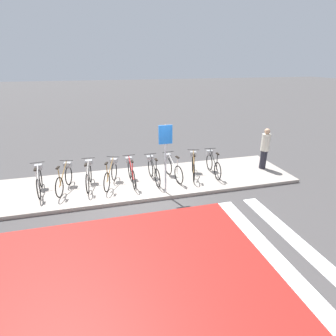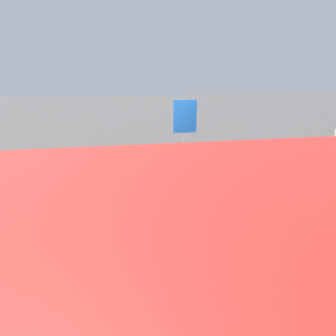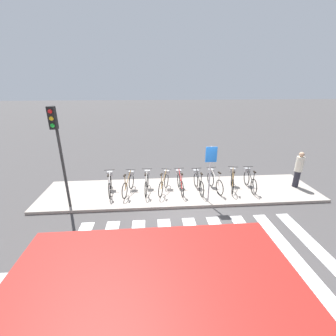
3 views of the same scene
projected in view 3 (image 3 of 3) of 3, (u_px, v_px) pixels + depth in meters
name	position (u px, v px, depth m)	size (l,w,h in m)	color
ground_plane	(185.00, 209.00, 8.91)	(120.00, 120.00, 0.00)	#423F3F
sidewalk	(181.00, 191.00, 10.20)	(12.23, 2.82, 0.12)	#9E9389
road_crosswalk	(220.00, 329.00, 4.56)	(7.65, 8.00, 0.01)	silver
parked_bicycle_0	(110.00, 183.00, 9.83)	(0.46, 1.62, 1.00)	black
parked_bicycle_1	(129.00, 183.00, 9.86)	(0.53, 1.59, 1.00)	black
parked_bicycle_2	(147.00, 182.00, 9.96)	(0.46, 1.62, 1.00)	black
parked_bicycle_3	(164.00, 182.00, 9.96)	(0.65, 1.55, 1.00)	black
parked_bicycle_4	(180.00, 181.00, 10.01)	(0.46, 1.62, 1.00)	black
parked_bicycle_5	(198.00, 181.00, 10.02)	(0.46, 1.62, 1.00)	black
parked_bicycle_6	(214.00, 180.00, 10.12)	(0.46, 1.61, 1.00)	black
parked_bicycle_7	(232.00, 180.00, 10.20)	(0.62, 1.56, 1.00)	black
parked_bicycle_8	(250.00, 179.00, 10.23)	(0.46, 1.62, 1.00)	black
pedestrian	(299.00, 169.00, 10.24)	(0.34, 0.34, 1.68)	#23232D
traffic_light	(57.00, 139.00, 7.79)	(0.24, 0.40, 3.84)	#2D2D2D
sign_post	(210.00, 165.00, 8.65)	(0.44, 0.07, 2.32)	#99999E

